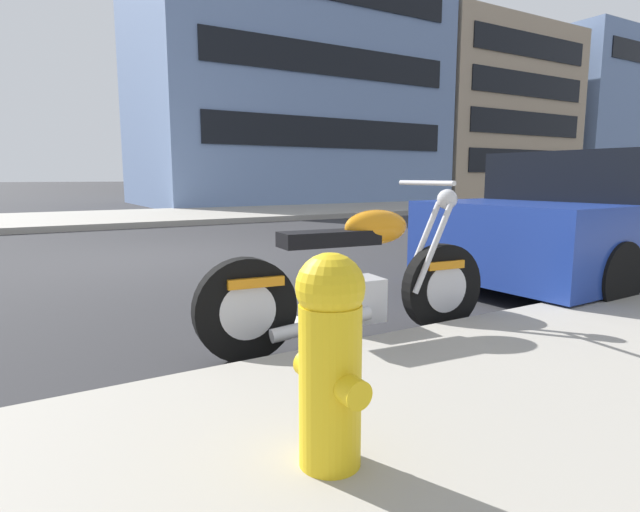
% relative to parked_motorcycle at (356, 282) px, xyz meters
% --- Properties ---
extents(ground_plane, '(260.00, 260.00, 0.00)m').
position_rel_parked_motorcycle_xyz_m(ground_plane, '(-0.08, 4.53, -0.44)').
color(ground_plane, '#28282B').
extents(sidewalk_far_curb, '(120.00, 5.00, 0.14)m').
position_rel_parked_motorcycle_xyz_m(sidewalk_far_curb, '(11.92, 11.74, -0.37)').
color(sidewalk_far_curb, gray).
rests_on(sidewalk_far_curb, ground).
extents(parking_stall_stripe, '(0.12, 2.20, 0.01)m').
position_rel_parked_motorcycle_xyz_m(parking_stall_stripe, '(-0.08, 0.42, -0.43)').
color(parking_stall_stripe, silver).
rests_on(parking_stall_stripe, ground).
extents(parked_motorcycle, '(2.19, 0.62, 1.13)m').
position_rel_parked_motorcycle_xyz_m(parked_motorcycle, '(0.00, 0.00, 0.00)').
color(parked_motorcycle, black).
rests_on(parked_motorcycle, ground).
extents(parked_car_second_in_row, '(4.43, 2.02, 1.41)m').
position_rel_parked_motorcycle_xyz_m(parked_car_second_in_row, '(3.79, 0.46, 0.23)').
color(parked_car_second_in_row, navy).
rests_on(parked_car_second_in_row, ground).
extents(fire_hydrant, '(0.24, 0.36, 0.76)m').
position_rel_parked_motorcycle_xyz_m(fire_hydrant, '(-1.10, -1.41, 0.11)').
color(fire_hydrant, gold).
rests_on(fire_hydrant, sidewalk_near_curb).
extents(townhouse_near_left, '(12.39, 8.23, 12.67)m').
position_rel_parked_motorcycle_xyz_m(townhouse_near_left, '(8.80, 18.11, 5.90)').
color(townhouse_near_left, '#6B84B2').
rests_on(townhouse_near_left, ground).
extents(townhouse_behind_pole, '(9.28, 9.82, 8.70)m').
position_rel_parked_motorcycle_xyz_m(townhouse_behind_pole, '(19.85, 18.90, 3.91)').
color(townhouse_behind_pole, tan).
rests_on(townhouse_behind_pole, ground).
extents(townhouse_corner_block, '(10.32, 11.87, 9.61)m').
position_rel_parked_motorcycle_xyz_m(townhouse_corner_block, '(30.76, 19.94, 4.37)').
color(townhouse_corner_block, '#6B84B2').
rests_on(townhouse_corner_block, ground).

